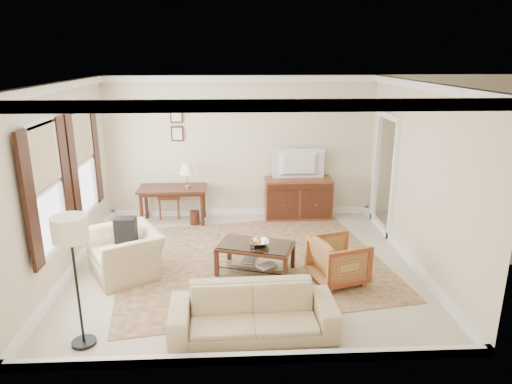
{
  "coord_description": "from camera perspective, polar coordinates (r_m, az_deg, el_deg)",
  "views": [
    {
      "loc": [
        -0.15,
        -6.76,
        3.29
      ],
      "look_at": [
        0.2,
        0.3,
        1.15
      ],
      "focal_mm": 32.0,
      "sensor_mm": 36.0,
      "label": 1
    }
  ],
  "objects": [
    {
      "name": "room_shell",
      "position": [
        6.81,
        -1.58,
        9.93
      ],
      "size": [
        5.51,
        5.01,
        2.91
      ],
      "color": "beige",
      "rests_on": "ground"
    },
    {
      "name": "annex_bedroom",
      "position": [
        9.64,
        26.15,
        -2.78
      ],
      "size": [
        3.0,
        2.7,
        2.9
      ],
      "color": "beige",
      "rests_on": "ground"
    },
    {
      "name": "window_front",
      "position": [
        6.8,
        -24.75,
        0.43
      ],
      "size": [
        0.12,
        1.56,
        1.8
      ],
      "primitive_type": null,
      "color": "#CCB284",
      "rests_on": "room_shell"
    },
    {
      "name": "window_rear",
      "position": [
        8.26,
        -20.8,
        3.57
      ],
      "size": [
        0.12,
        1.56,
        1.8
      ],
      "primitive_type": null,
      "color": "#CCB284",
      "rests_on": "room_shell"
    },
    {
      "name": "doorway",
      "position": [
        9.02,
        15.75,
        1.98
      ],
      "size": [
        0.1,
        1.12,
        2.25
      ],
      "primitive_type": null,
      "color": "white",
      "rests_on": "room_shell"
    },
    {
      "name": "rug",
      "position": [
        7.64,
        -0.6,
        -8.61
      ],
      "size": [
        4.74,
        4.24,
        0.01
      ],
      "primitive_type": "cube",
      "rotation": [
        0.0,
        0.0,
        0.16
      ],
      "color": "#59251D",
      "rests_on": "room_shell"
    },
    {
      "name": "writing_desk",
      "position": [
        9.3,
        -10.36,
        -0.09
      ],
      "size": [
        1.35,
        0.67,
        0.74
      ],
      "color": "#3C1B11",
      "rests_on": "room_shell"
    },
    {
      "name": "desk_chair",
      "position": [
        9.67,
        -10.74,
        -0.07
      ],
      "size": [
        0.54,
        0.54,
        1.05
      ],
      "primitive_type": null,
      "rotation": [
        0.0,
        0.0,
        -0.22
      ],
      "color": "brown",
      "rests_on": "room_shell"
    },
    {
      "name": "desk_lamp",
      "position": [
        9.17,
        -8.59,
        2.1
      ],
      "size": [
        0.32,
        0.32,
        0.5
      ],
      "primitive_type": null,
      "color": "silver",
      "rests_on": "writing_desk"
    },
    {
      "name": "framed_prints",
      "position": [
        9.4,
        -9.86,
        8.34
      ],
      "size": [
        0.25,
        0.04,
        0.68
      ],
      "primitive_type": null,
      "color": "#3C1B11",
      "rests_on": "room_shell"
    },
    {
      "name": "sideboard",
      "position": [
        9.51,
        5.27,
        -0.79
      ],
      "size": [
        1.37,
        0.53,
        0.84
      ],
      "primitive_type": "cube",
      "color": "brown",
      "rests_on": "room_shell"
    },
    {
      "name": "tv",
      "position": [
        9.25,
        5.44,
        4.64
      ],
      "size": [
        1.01,
        0.58,
        0.13
      ],
      "primitive_type": "imported",
      "rotation": [
        0.0,
        0.0,
        3.14
      ],
      "color": "black",
      "rests_on": "sideboard"
    },
    {
      "name": "coffee_table",
      "position": [
        7.13,
        -0.05,
        -7.34
      ],
      "size": [
        1.28,
        0.98,
        0.48
      ],
      "rotation": [
        0.0,
        0.0,
        -0.32
      ],
      "color": "#3C1B11",
      "rests_on": "room_shell"
    },
    {
      "name": "fruit_bowl",
      "position": [
        7.03,
        0.45,
        -6.24
      ],
      "size": [
        0.42,
        0.42,
        0.1
      ],
      "primitive_type": "imported",
      "color": "silver",
      "rests_on": "coffee_table"
    },
    {
      "name": "book_a",
      "position": [
        7.31,
        -1.65,
        -8.29
      ],
      "size": [
        0.28,
        0.13,
        0.38
      ],
      "primitive_type": "imported",
      "rotation": [
        0.0,
        0.0,
        -0.34
      ],
      "color": "brown",
      "rests_on": "coffee_table"
    },
    {
      "name": "book_b",
      "position": [
        7.16,
        0.88,
        -8.88
      ],
      "size": [
        0.18,
        0.24,
        0.38
      ],
      "primitive_type": "imported",
      "rotation": [
        0.0,
        0.0,
        -0.96
      ],
      "color": "brown",
      "rests_on": "coffee_table"
    },
    {
      "name": "striped_armchair",
      "position": [
        6.97,
        10.28,
        -8.16
      ],
      "size": [
        0.87,
        0.9,
        0.75
      ],
      "primitive_type": "imported",
      "rotation": [
        0.0,
        0.0,
        1.87
      ],
      "color": "maroon",
      "rests_on": "room_shell"
    },
    {
      "name": "club_armchair",
      "position": [
        7.32,
        -16.01,
        -6.45
      ],
      "size": [
        1.15,
        1.3,
        0.95
      ],
      "primitive_type": "imported",
      "rotation": [
        0.0,
        0.0,
        -1.06
      ],
      "color": "tan",
      "rests_on": "room_shell"
    },
    {
      "name": "backpack",
      "position": [
        7.32,
        -15.98,
        -4.34
      ],
      "size": [
        0.35,
        0.39,
        0.4
      ],
      "primitive_type": "cube",
      "rotation": [
        0.0,
        0.0,
        -1.06
      ],
      "color": "black",
      "rests_on": "club_armchair"
    },
    {
      "name": "sofa",
      "position": [
        5.66,
        -0.38,
        -13.92
      ],
      "size": [
        2.03,
        0.66,
        0.79
      ],
      "primitive_type": "imported",
      "rotation": [
        0.0,
        0.0,
        0.04
      ],
      "color": "tan",
      "rests_on": "room_shell"
    },
    {
      "name": "floor_lamp",
      "position": [
        5.44,
        -22.12,
        -5.42
      ],
      "size": [
        0.4,
        0.4,
        1.6
      ],
      "color": "black",
      "rests_on": "room_shell"
    }
  ]
}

